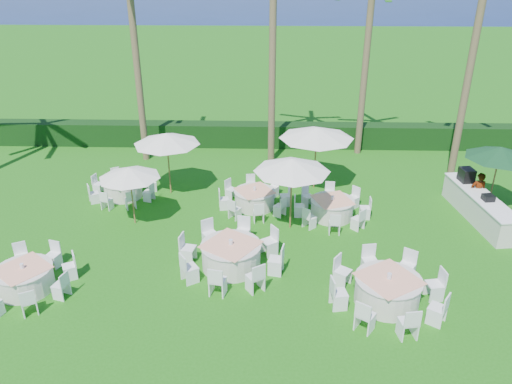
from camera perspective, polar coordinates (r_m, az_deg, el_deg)
ground at (r=15.96m, az=-3.73°, el=-9.82°), size 120.00×120.00×0.00m
hedge at (r=26.42m, az=-1.44°, el=6.57°), size 34.00×1.00×1.20m
ocean at (r=115.30m, az=1.11°, el=21.10°), size 260.00×260.00×0.00m
banquet_table_a at (r=16.78m, az=-24.91°, el=-8.92°), size 2.95×2.95×0.91m
banquet_table_b at (r=16.23m, az=-2.86°, el=-7.20°), size 3.42×3.42×1.02m
banquet_table_c at (r=15.19m, az=14.79°, el=-10.76°), size 3.39×3.39×1.01m
banquet_table_d at (r=21.53m, az=-14.95°, el=0.39°), size 2.76×2.76×0.86m
banquet_table_e at (r=19.95m, az=-0.16°, el=-0.72°), size 2.87×2.87×0.88m
banquet_table_f at (r=19.42m, az=8.68°, el=-1.80°), size 2.93×2.93×0.89m
umbrella_a at (r=18.60m, az=-14.29°, el=2.16°), size 2.25×2.25×2.28m
umbrella_b at (r=17.59m, az=4.15°, el=3.08°), size 2.75×2.75×2.75m
umbrella_c at (r=20.67m, az=-10.18°, el=6.02°), size 2.73×2.73×2.67m
umbrella_d at (r=20.96m, az=6.94°, el=6.74°), size 3.13×3.13×2.75m
umbrella_green at (r=21.11m, az=26.12°, el=4.07°), size 2.58×2.58×2.64m
buffet_table at (r=20.83m, az=24.10°, el=-1.44°), size 1.48×4.43×1.55m
staff_person at (r=21.24m, az=23.98°, el=-0.04°), size 0.61×0.41×1.65m
palm_b at (r=24.10m, az=-13.50°, el=14.40°), size 4.11×4.40×8.71m
palm_c at (r=23.04m, az=1.93°, el=17.59°), size 4.15×4.40×11.06m
palm_d at (r=24.89m, az=12.45°, el=14.49°), size 4.18×4.39×8.42m
palm_e at (r=23.10m, az=23.67°, el=15.09°), size 4.41×4.03×10.68m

